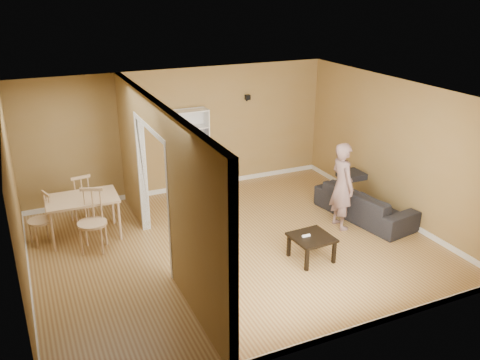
{
  "coord_description": "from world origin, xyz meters",
  "views": [
    {
      "loc": [
        -3.05,
        -7.02,
        4.19
      ],
      "look_at": [
        0.2,
        0.2,
        1.1
      ],
      "focal_mm": 38.0,
      "sensor_mm": 36.0,
      "label": 1
    }
  ],
  "objects_px": {
    "coffee_table": "(312,240)",
    "chair_left": "(40,219)",
    "sofa": "(365,199)",
    "chair_near": "(92,222)",
    "person": "(343,179)",
    "dining_table": "(82,202)",
    "chair_far": "(80,198)",
    "bookshelf": "(190,151)"
  },
  "relations": [
    {
      "from": "bookshelf",
      "to": "person",
      "type": "bearing_deg",
      "value": -54.68
    },
    {
      "from": "coffee_table",
      "to": "chair_left",
      "type": "height_order",
      "value": "chair_left"
    },
    {
      "from": "person",
      "to": "bookshelf",
      "type": "xyz_separation_m",
      "value": [
        -1.92,
        2.71,
        -0.04
      ]
    },
    {
      "from": "chair_left",
      "to": "chair_far",
      "type": "relative_size",
      "value": 0.92
    },
    {
      "from": "sofa",
      "to": "bookshelf",
      "type": "distance_m",
      "value": 3.68
    },
    {
      "from": "dining_table",
      "to": "chair_left",
      "type": "relative_size",
      "value": 1.33
    },
    {
      "from": "chair_near",
      "to": "chair_far",
      "type": "relative_size",
      "value": 1.08
    },
    {
      "from": "coffee_table",
      "to": "dining_table",
      "type": "relative_size",
      "value": 0.52
    },
    {
      "from": "bookshelf",
      "to": "sofa",
      "type": "bearing_deg",
      "value": -45.28
    },
    {
      "from": "bookshelf",
      "to": "dining_table",
      "type": "distance_m",
      "value": 2.68
    },
    {
      "from": "sofa",
      "to": "bookshelf",
      "type": "xyz_separation_m",
      "value": [
        -2.56,
        2.59,
        0.51
      ]
    },
    {
      "from": "coffee_table",
      "to": "chair_far",
      "type": "xyz_separation_m",
      "value": [
        -3.16,
        2.93,
        0.14
      ]
    },
    {
      "from": "sofa",
      "to": "chair_near",
      "type": "relative_size",
      "value": 1.9
    },
    {
      "from": "dining_table",
      "to": "chair_far",
      "type": "distance_m",
      "value": 0.65
    },
    {
      "from": "chair_left",
      "to": "chair_far",
      "type": "bearing_deg",
      "value": 109.7
    },
    {
      "from": "bookshelf",
      "to": "chair_far",
      "type": "bearing_deg",
      "value": -165.84
    },
    {
      "from": "dining_table",
      "to": "person",
      "type": "bearing_deg",
      "value": -19.22
    },
    {
      "from": "bookshelf",
      "to": "chair_near",
      "type": "bearing_deg",
      "value": -142.57
    },
    {
      "from": "sofa",
      "to": "coffee_table",
      "type": "xyz_separation_m",
      "value": [
        -1.75,
        -0.93,
        -0.03
      ]
    },
    {
      "from": "chair_near",
      "to": "person",
      "type": "bearing_deg",
      "value": 8.64
    },
    {
      "from": "chair_left",
      "to": "chair_near",
      "type": "xyz_separation_m",
      "value": [
        0.77,
        -0.62,
        0.08
      ]
    },
    {
      "from": "person",
      "to": "coffee_table",
      "type": "height_order",
      "value": "person"
    },
    {
      "from": "coffee_table",
      "to": "dining_table",
      "type": "bearing_deg",
      "value": 144.18
    },
    {
      "from": "chair_far",
      "to": "person",
      "type": "bearing_deg",
      "value": 144.77
    },
    {
      "from": "chair_near",
      "to": "chair_far",
      "type": "distance_m",
      "value": 1.19
    },
    {
      "from": "sofa",
      "to": "chair_left",
      "type": "distance_m",
      "value": 5.84
    },
    {
      "from": "chair_left",
      "to": "person",
      "type": "bearing_deg",
      "value": 55.38
    },
    {
      "from": "bookshelf",
      "to": "chair_near",
      "type": "height_order",
      "value": "bookshelf"
    },
    {
      "from": "bookshelf",
      "to": "coffee_table",
      "type": "distance_m",
      "value": 3.66
    },
    {
      "from": "coffee_table",
      "to": "chair_left",
      "type": "bearing_deg",
      "value": 148.87
    },
    {
      "from": "bookshelf",
      "to": "dining_table",
      "type": "relative_size",
      "value": 1.5
    },
    {
      "from": "sofa",
      "to": "chair_far",
      "type": "bearing_deg",
      "value": 58.46
    },
    {
      "from": "sofa",
      "to": "chair_near",
      "type": "xyz_separation_m",
      "value": [
        -4.89,
        0.81,
        0.15
      ]
    },
    {
      "from": "sofa",
      "to": "chair_near",
      "type": "distance_m",
      "value": 4.96
    },
    {
      "from": "coffee_table",
      "to": "dining_table",
      "type": "distance_m",
      "value": 3.96
    },
    {
      "from": "sofa",
      "to": "person",
      "type": "bearing_deg",
      "value": 91.66
    },
    {
      "from": "dining_table",
      "to": "chair_far",
      "type": "height_order",
      "value": "chair_far"
    },
    {
      "from": "dining_table",
      "to": "chair_far",
      "type": "relative_size",
      "value": 1.22
    },
    {
      "from": "dining_table",
      "to": "chair_near",
      "type": "xyz_separation_m",
      "value": [
        0.06,
        -0.56,
        -0.14
      ]
    },
    {
      "from": "coffee_table",
      "to": "chair_left",
      "type": "xyz_separation_m",
      "value": [
        -3.91,
        2.36,
        0.1
      ]
    },
    {
      "from": "chair_near",
      "to": "chair_far",
      "type": "bearing_deg",
      "value": 112.2
    },
    {
      "from": "chair_left",
      "to": "bookshelf",
      "type": "bearing_deg",
      "value": 93.13
    }
  ]
}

